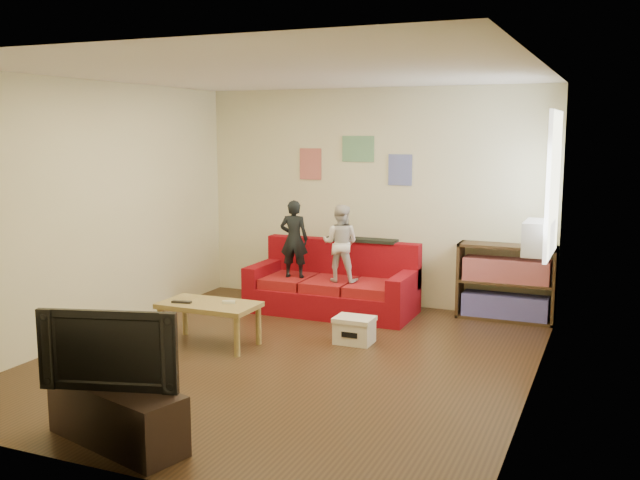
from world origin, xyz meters
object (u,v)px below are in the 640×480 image
at_px(child_a, 294,239).
at_px(bookshelf, 506,287).
at_px(sofa, 334,288).
at_px(tv_stand, 117,415).
at_px(coffee_table, 209,309).
at_px(file_box, 354,330).
at_px(television, 113,347).
at_px(child_b, 340,243).

height_order(child_a, bookshelf, child_a).
relative_size(sofa, bookshelf, 1.79).
distance_m(sofa, tv_stand, 4.03).
height_order(sofa, coffee_table, sofa).
bearing_deg(file_box, tv_stand, -103.72).
bearing_deg(file_box, bookshelf, 50.11).
distance_m(child_a, tv_stand, 3.95).
bearing_deg(file_box, coffee_table, -154.29).
height_order(sofa, tv_stand, sofa).
bearing_deg(file_box, child_a, 139.58).
height_order(sofa, child_a, child_a).
bearing_deg(sofa, tv_stand, -90.27).
xyz_separation_m(bookshelf, file_box, (-1.29, -1.55, -0.25)).
xyz_separation_m(child_a, television, (0.43, -3.86, -0.18)).
bearing_deg(coffee_table, file_box, 25.71).
xyz_separation_m(file_box, tv_stand, (-0.71, -2.89, 0.07)).
xyz_separation_m(child_b, coffee_table, (-0.80, -1.62, -0.49)).
distance_m(bookshelf, file_box, 2.03).
height_order(bookshelf, file_box, bookshelf).
relative_size(sofa, child_b, 2.18).
relative_size(child_b, file_box, 2.28).
distance_m(file_box, tv_stand, 2.98).
relative_size(child_a, file_box, 2.35).
bearing_deg(child_b, child_a, -6.27).
bearing_deg(tv_stand, sofa, 105.15).
relative_size(child_b, tv_stand, 0.81).
distance_m(sofa, coffee_table, 1.90).
xyz_separation_m(coffee_table, television, (0.63, -2.25, 0.32)).
height_order(child_b, file_box, child_b).
bearing_deg(bookshelf, tv_stand, -114.24).
height_order(child_a, child_b, child_a).
bearing_deg(child_b, tv_stand, 81.26).
bearing_deg(sofa, coffee_table, -110.09).
distance_m(child_b, tv_stand, 3.92).
bearing_deg(child_b, sofa, -54.85).
xyz_separation_m(child_b, bookshelf, (1.83, 0.58, -0.48)).
height_order(coffee_table, tv_stand, coffee_table).
height_order(coffee_table, television, television).
bearing_deg(coffee_table, bookshelf, 39.79).
height_order(bookshelf, television, television).
distance_m(child_b, file_box, 1.33).
relative_size(child_b, bookshelf, 0.82).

